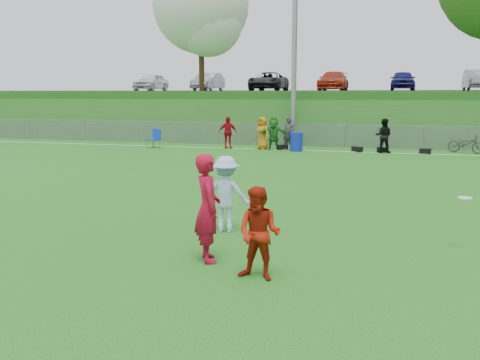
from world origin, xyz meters
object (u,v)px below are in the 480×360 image
(player_blue, at_px, (226,194))
(frisbee, at_px, (465,198))
(player_red_center, at_px, (259,234))
(recycling_bin, at_px, (296,142))
(player_red_left, at_px, (208,208))
(bicycle, at_px, (466,144))

(player_blue, relative_size, frisbee, 6.37)
(player_blue, bearing_deg, frisbee, 174.43)
(player_red_center, height_order, frisbee, player_red_center)
(player_red_center, xyz_separation_m, recycling_bin, (-2.70, 18.89, -0.27))
(player_red_left, xyz_separation_m, frisbee, (4.41, 1.95, 0.05))
(recycling_bin, relative_size, bicycle, 0.55)
(frisbee, distance_m, recycling_bin, 17.35)
(player_red_left, bearing_deg, bicycle, -48.07)
(frisbee, distance_m, bicycle, 17.86)
(player_red_center, distance_m, bicycle, 21.07)
(player_red_center, distance_m, recycling_bin, 19.09)
(player_red_left, bearing_deg, player_blue, -21.05)
(bicycle, bearing_deg, frisbee, -162.38)
(player_red_left, height_order, player_red_center, player_red_left)
(player_red_center, bearing_deg, bicycle, 83.70)
(player_red_left, bearing_deg, recycling_bin, -24.51)
(recycling_bin, xyz_separation_m, bicycle, (8.19, 1.45, -0.02))
(frisbee, bearing_deg, player_blue, 179.14)
(player_red_left, height_order, frisbee, player_red_left)
(frisbee, bearing_deg, player_red_left, -156.16)
(player_blue, bearing_deg, bicycle, -116.03)
(frisbee, height_order, recycling_bin, frisbee)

